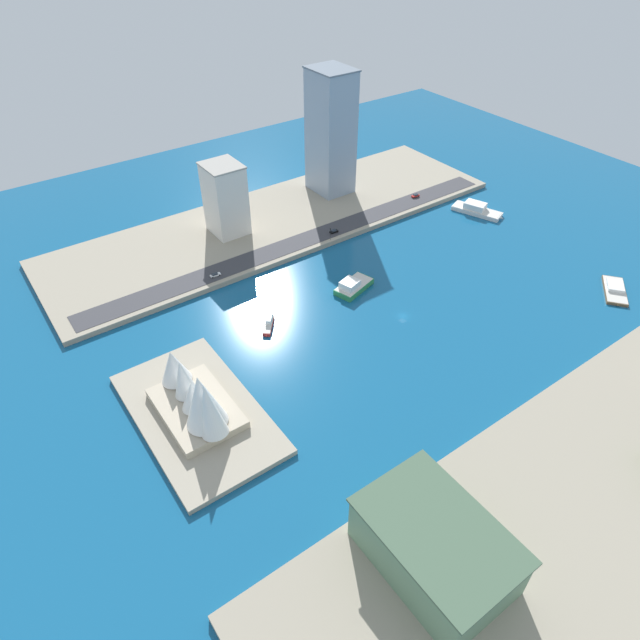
# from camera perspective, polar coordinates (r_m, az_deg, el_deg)

# --- Properties ---
(ground_plane) EXTENTS (440.00, 440.00, 0.00)m
(ground_plane) POSITION_cam_1_polar(r_m,az_deg,el_deg) (232.13, 8.53, 0.40)
(ground_plane) COLOR #145684
(quay_west) EXTENTS (70.00, 240.00, 2.43)m
(quay_west) POSITION_cam_1_polar(r_m,az_deg,el_deg) (196.44, 28.36, -13.89)
(quay_west) COLOR #9E937F
(quay_west) RESTS_ON ground_plane
(quay_east) EXTENTS (70.00, 240.00, 2.43)m
(quay_east) POSITION_cam_1_polar(r_m,az_deg,el_deg) (295.26, -4.29, 10.21)
(quay_east) COLOR #9E937F
(quay_east) RESTS_ON ground_plane
(peninsula_point) EXTENTS (66.17, 37.35, 2.00)m
(peninsula_point) POSITION_cam_1_polar(r_m,az_deg,el_deg) (194.42, -12.49, -9.34)
(peninsula_point) COLOR #A89E89
(peninsula_point) RESTS_ON ground_plane
(road_strip) EXTENTS (12.46, 228.00, 0.15)m
(road_strip) POSITION_cam_1_polar(r_m,az_deg,el_deg) (275.43, -1.37, 8.32)
(road_strip) COLOR #38383D
(road_strip) RESTS_ON quay_east
(tugboat_red) EXTENTS (11.82, 10.47, 3.83)m
(tugboat_red) POSITION_cam_1_polar(r_m,az_deg,el_deg) (224.63, -5.29, -0.34)
(tugboat_red) COLOR red
(tugboat_red) RESTS_ON ground_plane
(barge_flat_brown) EXTENTS (19.77, 21.86, 2.88)m
(barge_flat_brown) POSITION_cam_1_polar(r_m,az_deg,el_deg) (274.87, 28.05, 2.79)
(barge_flat_brown) COLOR brown
(barge_flat_brown) RESTS_ON ground_plane
(ferry_white_commuter) EXTENTS (27.63, 17.49, 5.50)m
(ferry_white_commuter) POSITION_cam_1_polar(r_m,az_deg,el_deg) (314.58, 15.79, 10.89)
(ferry_white_commuter) COLOR silver
(ferry_white_commuter) RESTS_ON ground_plane
(ferry_green_doubledeck) EXTENTS (13.69, 20.85, 5.97)m
(ferry_green_doubledeck) POSITION_cam_1_polar(r_m,az_deg,el_deg) (243.43, 3.41, 3.53)
(ferry_green_doubledeck) COLOR #2D8C4C
(ferry_green_doubledeck) RESTS_ON ground_plane
(tower_tall_glass) EXTENTS (23.36, 19.54, 64.85)m
(tower_tall_glass) POSITION_cam_1_polar(r_m,az_deg,el_deg) (311.35, 1.11, 18.71)
(tower_tall_glass) COLOR #8C9EB2
(tower_tall_glass) RESTS_ON quay_east
(hotel_broad_white) EXTENTS (18.90, 16.86, 35.02)m
(hotel_broad_white) POSITION_cam_1_polar(r_m,az_deg,el_deg) (277.90, -9.71, 12.17)
(hotel_broad_white) COLOR silver
(hotel_broad_white) RESTS_ON quay_east
(terminal_long_green) EXTENTS (40.07, 26.91, 16.11)m
(terminal_long_green) POSITION_cam_1_polar(r_m,az_deg,el_deg) (154.59, 11.77, -21.81)
(terminal_long_green) COLOR slate
(terminal_long_green) RESTS_ON quay_west
(pickup_red) EXTENTS (2.04, 4.66, 1.58)m
(pickup_red) POSITION_cam_1_polar(r_m,az_deg,el_deg) (318.91, 9.79, 12.49)
(pickup_red) COLOR black
(pickup_red) RESTS_ON road_strip
(suv_black) EXTENTS (2.14, 4.38, 1.57)m
(suv_black) POSITION_cam_1_polar(r_m,az_deg,el_deg) (280.33, 1.43, 9.11)
(suv_black) COLOR black
(suv_black) RESTS_ON road_strip
(van_white) EXTENTS (1.92, 4.85, 1.39)m
(van_white) POSITION_cam_1_polar(r_m,az_deg,el_deg) (252.35, -10.73, 4.59)
(van_white) COLOR black
(van_white) RESTS_ON road_strip
(traffic_light_waterfront) EXTENTS (0.36, 0.36, 6.50)m
(traffic_light_waterfront) POSITION_cam_1_polar(r_m,az_deg,el_deg) (272.84, 1.08, 9.04)
(traffic_light_waterfront) COLOR black
(traffic_light_waterfront) RESTS_ON quay_east
(opera_landmark) EXTENTS (40.06, 22.36, 22.74)m
(opera_landmark) POSITION_cam_1_polar(r_m,az_deg,el_deg) (186.06, -12.69, -7.62)
(opera_landmark) COLOR #BCAD93
(opera_landmark) RESTS_ON peninsula_point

